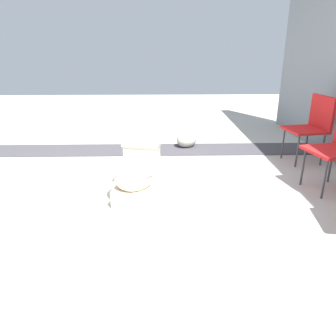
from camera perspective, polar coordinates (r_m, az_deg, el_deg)
name	(u,v)px	position (r m, az deg, el deg)	size (l,w,h in m)	color
ground_plane	(117,188)	(3.48, -8.95, -3.50)	(14.00, 14.00, 0.00)	#B7B2A8
gravel_strip	(163,150)	(4.70, -0.91, 3.22)	(0.56, 8.00, 0.01)	#423F44
toilet	(137,176)	(3.17, -5.44, -1.42)	(0.69, 0.49, 0.52)	beige
folding_chair_left	(313,122)	(4.48, 23.94, 7.30)	(0.51, 0.51, 0.83)	red
boulder_near	(187,140)	(4.81, 3.26, 4.96)	(0.32, 0.26, 0.23)	#ADA899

